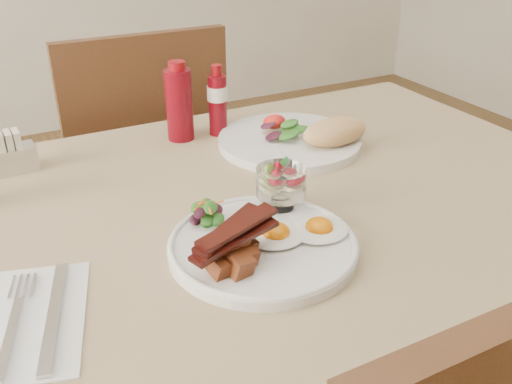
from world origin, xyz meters
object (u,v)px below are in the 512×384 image
at_px(fruit_cup, 281,182).
at_px(second_plate, 300,138).
at_px(sugar_caddy, 10,155).
at_px(table, 248,246).
at_px(hot_sauce_bottle, 217,101).
at_px(chair_far, 142,172).
at_px(main_plate, 263,247).
at_px(ketchup_bottle, 179,103).

relative_size(fruit_cup, second_plate, 0.27).
height_order(second_plate, sugar_caddy, sugar_caddy).
bearing_deg(table, hot_sauce_bottle, 74.76).
relative_size(chair_far, main_plate, 3.32).
distance_m(chair_far, ketchup_bottle, 0.46).
height_order(table, sugar_caddy, sugar_caddy).
height_order(table, second_plate, second_plate).
xyz_separation_m(chair_far, fruit_cup, (0.03, -0.73, 0.29)).
bearing_deg(main_plate, hot_sauce_bottle, 73.70).
relative_size(table, hot_sauce_bottle, 8.70).
bearing_deg(chair_far, fruit_cup, -87.88).
distance_m(main_plate, sugar_caddy, 0.54).
bearing_deg(ketchup_bottle, chair_far, 90.36).
bearing_deg(table, chair_far, 90.00).
xyz_separation_m(fruit_cup, ketchup_bottle, (-0.02, 0.39, 0.02)).
xyz_separation_m(ketchup_bottle, sugar_caddy, (-0.34, -0.01, -0.05)).
bearing_deg(table, sugar_caddy, 137.15).
xyz_separation_m(table, chair_far, (0.00, 0.66, -0.14)).
xyz_separation_m(chair_far, second_plate, (0.20, -0.50, 0.25)).
relative_size(table, fruit_cup, 16.30).
distance_m(ketchup_bottle, sugar_caddy, 0.34).
height_order(main_plate, hot_sauce_bottle, hot_sauce_bottle).
relative_size(main_plate, sugar_caddy, 3.15).
bearing_deg(main_plate, chair_far, 86.59).
xyz_separation_m(table, hot_sauce_bottle, (0.08, 0.31, 0.16)).
bearing_deg(main_plate, fruit_cup, 46.70).
xyz_separation_m(ketchup_bottle, hot_sauce_bottle, (0.08, -0.01, -0.00)).
relative_size(main_plate, ketchup_bottle, 1.67).
xyz_separation_m(chair_far, main_plate, (-0.05, -0.81, 0.24)).
height_order(table, hot_sauce_bottle, hot_sauce_bottle).
distance_m(fruit_cup, hot_sauce_bottle, 0.38).
bearing_deg(sugar_caddy, hot_sauce_bottle, -3.41).
bearing_deg(sugar_caddy, table, -45.41).
xyz_separation_m(main_plate, second_plate, (0.25, 0.31, 0.01)).
xyz_separation_m(table, fruit_cup, (0.03, -0.06, 0.15)).
bearing_deg(ketchup_bottle, sugar_caddy, -178.94).
height_order(table, fruit_cup, fruit_cup).
relative_size(chair_far, ketchup_bottle, 5.55).
height_order(second_plate, ketchup_bottle, ketchup_bottle).
relative_size(chair_far, second_plate, 3.13).
height_order(table, main_plate, main_plate).
bearing_deg(ketchup_bottle, main_plate, -96.17).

